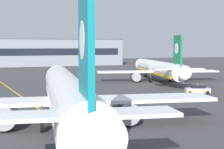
{
  "coord_description": "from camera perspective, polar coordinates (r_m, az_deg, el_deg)",
  "views": [
    {
      "loc": [
        -8.62,
        -24.62,
        8.42
      ],
      "look_at": [
        5.78,
        11.28,
        5.38
      ],
      "focal_mm": 58.51,
      "sensor_mm": 36.0,
      "label": 1
    }
  ],
  "objects": [
    {
      "name": "airliner_background",
      "position": [
        86.19,
        7.27,
        0.88
      ],
      "size": [
        29.02,
        36.9,
        10.49
      ],
      "color": "white",
      "rests_on": "ground"
    },
    {
      "name": "service_car_second",
      "position": [
        65.68,
        13.23,
        -2.31
      ],
      "size": [
        4.56,
        3.12,
        1.79
      ],
      "color": "#B7B7BC",
      "rests_on": "ground"
    },
    {
      "name": "taxiway_centreline",
      "position": [
        55.94,
        -12.77,
        -4.27
      ],
      "size": [
        7.05,
        179.88,
        0.01
      ],
      "primitive_type": "cube",
      "rotation": [
        0.0,
        0.0,
        0.04
      ],
      "color": "yellow",
      "rests_on": "ground"
    },
    {
      "name": "safety_cone_by_nose_gear",
      "position": [
        54.64,
        -10.1,
        -4.16
      ],
      "size": [
        0.44,
        0.44,
        0.55
      ],
      "color": "orange",
      "rests_on": "ground"
    },
    {
      "name": "airliner_foreground",
      "position": [
        38.04,
        -7.01,
        -3.17
      ],
      "size": [
        32.34,
        41.29,
        11.65
      ],
      "color": "white",
      "rests_on": "ground"
    }
  ]
}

